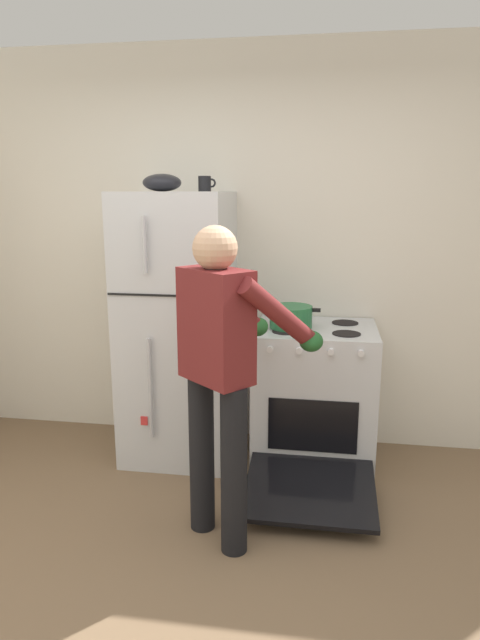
# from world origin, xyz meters

# --- Properties ---
(ground) EXTENTS (8.00, 8.00, 0.00)m
(ground) POSITION_xyz_m (0.00, 0.00, 0.00)
(ground) COLOR brown
(kitchen_wall_back) EXTENTS (6.00, 0.10, 2.70)m
(kitchen_wall_back) POSITION_xyz_m (0.00, 1.95, 1.35)
(kitchen_wall_back) COLOR silver
(kitchen_wall_back) RESTS_ON ground
(refrigerator) EXTENTS (0.68, 0.72, 1.75)m
(refrigerator) POSITION_xyz_m (-0.43, 1.57, 0.87)
(refrigerator) COLOR silver
(refrigerator) RESTS_ON ground
(stove_range) EXTENTS (0.76, 1.22, 0.92)m
(stove_range) POSITION_xyz_m (0.47, 1.55, 0.45)
(stove_range) COLOR silver
(stove_range) RESTS_ON ground
(person_cook) EXTENTS (0.71, 0.75, 1.60)m
(person_cook) POSITION_xyz_m (0.04, 0.67, 0.96)
(person_cook) COLOR black
(person_cook) RESTS_ON ground
(red_pot) EXTENTS (0.37, 0.27, 0.14)m
(red_pot) POSITION_xyz_m (0.31, 1.52, 0.99)
(red_pot) COLOR #236638
(red_pot) RESTS_ON stove_range
(coffee_mug) EXTENTS (0.11, 0.08, 0.10)m
(coffee_mug) POSITION_xyz_m (-0.24, 1.62, 1.80)
(coffee_mug) COLOR black
(coffee_mug) RESTS_ON refrigerator
(mixing_bowl) EXTENTS (0.24, 0.24, 0.11)m
(mixing_bowl) POSITION_xyz_m (-0.51, 1.57, 1.80)
(mixing_bowl) COLOR black
(mixing_bowl) RESTS_ON refrigerator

